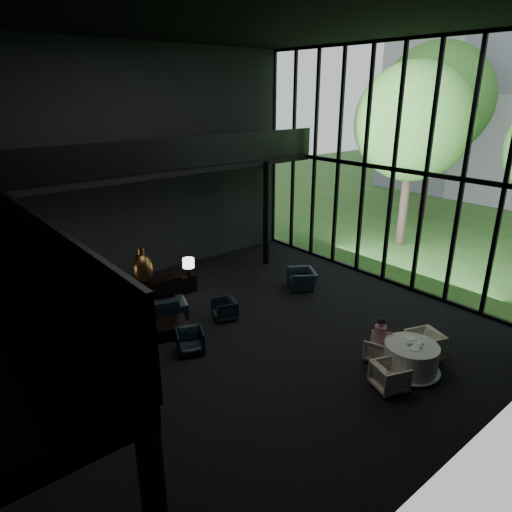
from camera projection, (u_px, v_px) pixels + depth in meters
floor at (228, 343)px, 12.41m from camera, size 14.00×12.00×0.02m
ceiling at (221, 14)px, 9.66m from camera, size 14.00×12.00×0.02m
wall_back at (120, 168)px, 15.37m from camera, size 14.00×0.04×8.00m
wall_front at (465, 270)px, 6.70m from camera, size 14.00×0.04×8.00m
curtain_wall at (394, 169)px, 15.20m from camera, size 0.20×12.00×8.00m
mezzanine_back at (161, 169)px, 15.25m from camera, size 12.00×2.00×0.25m
railing_back at (175, 154)px, 14.32m from camera, size 12.00×0.06×1.00m
column_ne at (266, 214)px, 17.49m from camera, size 0.24×0.24×4.00m
tree_near at (413, 122)px, 18.65m from camera, size 4.80×4.80×7.65m
tree_far at (436, 100)px, 22.84m from camera, size 5.60×5.60×8.80m
console at (145, 295)px, 14.44m from camera, size 2.43×0.55×0.77m
bronze_urn at (142, 268)px, 14.14m from camera, size 0.64×0.64×1.19m
side_table_left at (94, 311)px, 13.59m from camera, size 0.52×0.52×0.57m
table_lamp_left at (90, 285)px, 13.36m from camera, size 0.45×0.45×0.75m
side_table_right at (186, 283)px, 15.54m from camera, size 0.54×0.54×0.60m
table_lamp_right at (188, 264)px, 15.11m from camera, size 0.39×0.39×0.65m
sofa at (147, 304)px, 13.52m from camera, size 2.69×1.56×1.01m
lounge_armchair_west at (114, 345)px, 11.41m from camera, size 1.16×1.20×0.96m
lounge_armchair_east at (225, 310)px, 13.63m from camera, size 0.71×0.74×0.61m
lounge_armchair_south at (190, 341)px, 11.88m from camera, size 0.81×0.79×0.65m
window_armchair at (302, 277)px, 15.74m from camera, size 0.99×1.10×0.81m
coffee_table at (171, 328)px, 12.80m from camera, size 1.08×1.08×0.38m
dining_table at (410, 360)px, 11.04m from camera, size 1.46×1.46×0.75m
dining_chair_north at (379, 349)px, 11.56m from camera, size 0.75×0.73×0.62m
dining_chair_east at (424, 344)px, 11.63m from camera, size 0.95×0.98×0.80m
dining_chair_west at (390, 376)px, 10.42m from camera, size 0.80×0.83×0.67m
child at (381, 330)px, 11.56m from camera, size 0.30×0.30×0.64m
plate_a at (415, 349)px, 10.73m from camera, size 0.25×0.25×0.01m
plate_b at (410, 338)px, 11.19m from camera, size 0.25×0.25×0.02m
saucer at (421, 344)px, 10.93m from camera, size 0.15×0.15×0.01m
coffee_cup at (422, 343)px, 10.89m from camera, size 0.10×0.10×0.06m
cereal_bowl at (409, 343)px, 10.90m from camera, size 0.15×0.15×0.07m
cream_pot at (421, 347)px, 10.74m from camera, size 0.07×0.07×0.07m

